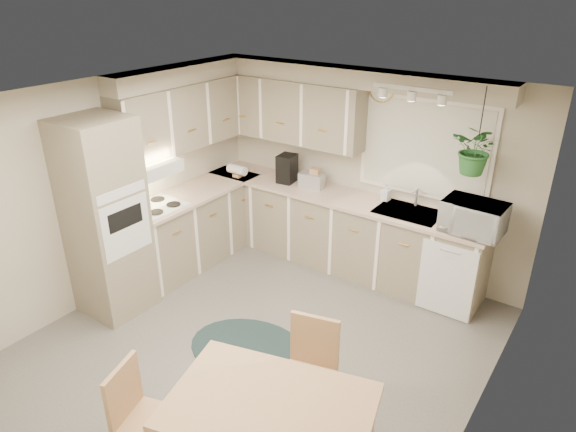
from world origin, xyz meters
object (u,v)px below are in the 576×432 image
object	(u,v)px
braided_rug	(248,348)
microwave	(474,214)
chair_back	(307,377)
pet_bed	(194,430)
chair_left	(149,419)

from	to	relation	value
braided_rug	microwave	bearing A→B (deg)	51.32
chair_back	pet_bed	world-z (taller)	chair_back
chair_back	chair_left	bearing A→B (deg)	39.69
chair_back	microwave	size ratio (longest dim) A/B	1.50
chair_back	braided_rug	distance (m)	1.13
chair_left	microwave	world-z (taller)	microwave
braided_rug	pet_bed	distance (m)	1.12
pet_bed	braided_rug	bearing A→B (deg)	106.92
chair_back	braided_rug	xyz separation A→B (m)	(-0.95, 0.43, -0.44)
chair_left	braided_rug	bearing A→B (deg)	172.66
braided_rug	pet_bed	world-z (taller)	pet_bed
braided_rug	microwave	xyz separation A→B (m)	(1.47, 1.83, 1.14)
braided_rug	pet_bed	xyz separation A→B (m)	(0.32, -1.07, 0.06)
microwave	pet_bed	bearing A→B (deg)	-109.03
chair_left	braided_rug	size ratio (longest dim) A/B	0.72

